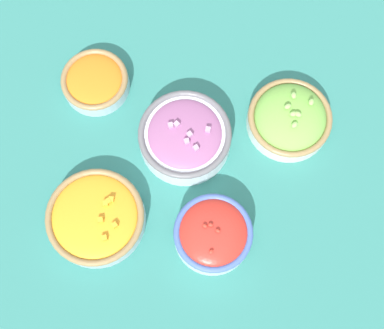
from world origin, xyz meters
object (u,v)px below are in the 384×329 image
object	(u,v)px
bowl_carrots	(95,81)
bowl_red_onion	(185,137)
bowl_cherry_tomatoes	(213,234)
bowl_lettuce	(290,118)
bowl_squash	(96,218)

from	to	relation	value
bowl_carrots	bowl_red_onion	distance (m)	0.21
bowl_carrots	bowl_cherry_tomatoes	distance (m)	0.38
bowl_lettuce	bowl_red_onion	size ratio (longest dim) A/B	0.93
bowl_squash	bowl_red_onion	xyz separation A→B (m)	(0.15, 0.17, 0.01)
bowl_red_onion	bowl_squash	bearing A→B (deg)	-131.87
bowl_cherry_tomatoes	bowl_squash	size ratio (longest dim) A/B	0.79
bowl_squash	bowl_carrots	bearing A→B (deg)	98.13
bowl_carrots	bowl_red_onion	xyz separation A→B (m)	(0.19, -0.10, 0.01)
bowl_cherry_tomatoes	bowl_lettuce	bearing A→B (deg)	61.03
bowl_lettuce	bowl_squash	bearing A→B (deg)	-147.22
bowl_lettuce	bowl_carrots	bearing A→B (deg)	172.83
bowl_cherry_tomatoes	bowl_red_onion	xyz separation A→B (m)	(-0.07, 0.18, -0.00)
bowl_carrots	bowl_squash	size ratio (longest dim) A/B	0.74
bowl_squash	bowl_red_onion	world-z (taller)	bowl_red_onion
bowl_cherry_tomatoes	bowl_lettuce	xyz separation A→B (m)	(0.13, 0.24, -0.01)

